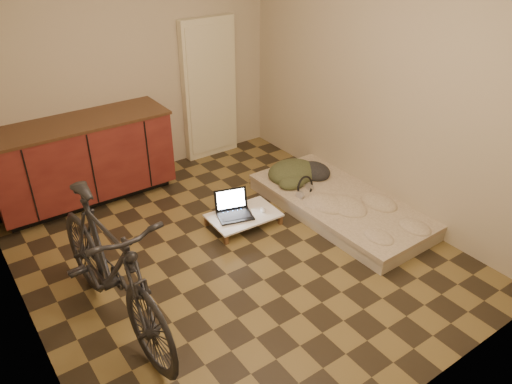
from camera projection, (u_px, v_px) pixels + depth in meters
room_shell at (228, 120)px, 3.99m from camera, size 3.50×4.00×2.60m
cabinets at (83, 161)px, 5.23m from camera, size 1.84×0.62×0.91m
appliance_panel at (209, 90)px, 6.06m from camera, size 0.70×0.10×1.70m
bicycle at (110, 261)px, 3.54m from camera, size 0.66×1.88×1.19m
futon at (340, 205)px, 5.20m from camera, size 0.97×1.97×0.17m
clothing_pile at (299, 166)px, 5.52m from camera, size 0.62×0.52×0.24m
headphones at (305, 186)px, 5.19m from camera, size 0.30×0.29×0.18m
lap_desk at (244, 216)px, 4.98m from camera, size 0.71×0.47×0.11m
laptop at (234, 210)px, 4.96m from camera, size 0.41×0.38×0.23m
mouse at (263, 210)px, 5.02m from camera, size 0.09×0.11×0.03m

